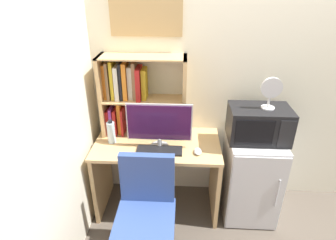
{
  "coord_description": "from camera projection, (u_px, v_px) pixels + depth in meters",
  "views": [
    {
      "loc": [
        -0.76,
        -2.47,
        2.08
      ],
      "look_at": [
        -0.88,
        -0.34,
        1.0
      ],
      "focal_mm": 30.02,
      "sensor_mm": 36.0,
      "label": 1
    }
  ],
  "objects": [
    {
      "name": "wall_corkboard",
      "position": [
        146.0,
        4.0,
        2.29
      ],
      "size": [
        0.61,
        0.02,
        0.51
      ],
      "primitive_type": "cube",
      "color": "tan"
    },
    {
      "name": "wall_back",
      "position": [
        313.0,
        75.0,
        2.51
      ],
      "size": [
        6.4,
        0.04,
        2.6
      ],
      "primitive_type": "cube",
      "color": "silver",
      "rests_on": "ground_plane"
    },
    {
      "name": "desk",
      "position": [
        158.0,
        164.0,
        2.64
      ],
      "size": [
        1.13,
        0.61,
        0.75
      ],
      "color": "tan",
      "rests_on": "ground_plane"
    },
    {
      "name": "microwave",
      "position": [
        259.0,
        124.0,
        2.4
      ],
      "size": [
        0.51,
        0.33,
        0.29
      ],
      "color": "black",
      "rests_on": "mini_fridge"
    },
    {
      "name": "desk_chair",
      "position": [
        146.0,
        220.0,
        2.19
      ],
      "size": [
        0.51,
        0.51,
        0.9
      ],
      "color": "black",
      "rests_on": "ground_plane"
    },
    {
      "name": "computer_mouse",
      "position": [
        198.0,
        151.0,
        2.38
      ],
      "size": [
        0.06,
        0.11,
        0.04
      ],
      "primitive_type": "ellipsoid",
      "color": "silver",
      "rests_on": "desk"
    },
    {
      "name": "mini_fridge",
      "position": [
        250.0,
        176.0,
        2.64
      ],
      "size": [
        0.47,
        0.55,
        0.82
      ],
      "color": "silver",
      "rests_on": "ground_plane"
    },
    {
      "name": "keyboard",
      "position": [
        159.0,
        150.0,
        2.41
      ],
      "size": [
        0.39,
        0.14,
        0.02
      ],
      "primitive_type": "cube",
      "color": "black",
      "rests_on": "desk"
    },
    {
      "name": "desk_fan",
      "position": [
        271.0,
        91.0,
        2.25
      ],
      "size": [
        0.17,
        0.11,
        0.27
      ],
      "color": "silver",
      "rests_on": "microwave"
    },
    {
      "name": "water_bottle",
      "position": [
        111.0,
        132.0,
        2.5
      ],
      "size": [
        0.07,
        0.07,
        0.22
      ],
      "color": "silver",
      "rests_on": "desk"
    },
    {
      "name": "monitor",
      "position": [
        159.0,
        124.0,
        2.37
      ],
      "size": [
        0.56,
        0.16,
        0.41
      ],
      "color": "#B7B7BC",
      "rests_on": "desk"
    },
    {
      "name": "hutch_bookshelf",
      "position": [
        131.0,
        92.0,
        2.53
      ],
      "size": [
        0.77,
        0.25,
        0.74
      ],
      "color": "tan",
      "rests_on": "desk"
    }
  ]
}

